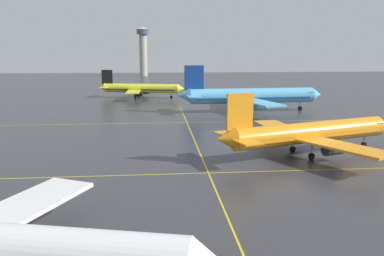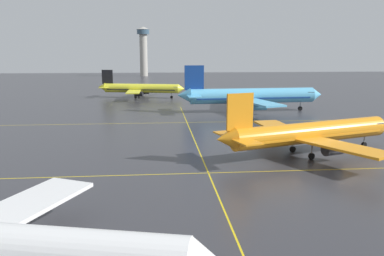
{
  "view_description": "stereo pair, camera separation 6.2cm",
  "coord_description": "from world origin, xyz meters",
  "px_view_note": "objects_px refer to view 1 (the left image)",
  "views": [
    {
      "loc": [
        -6.89,
        -13.79,
        16.57
      ],
      "look_at": [
        -1.55,
        45.39,
        4.77
      ],
      "focal_mm": 36.06,
      "sensor_mm": 36.0,
      "label": 1
    },
    {
      "loc": [
        -6.83,
        -13.8,
        16.57
      ],
      "look_at": [
        -1.55,
        45.39,
        4.77
      ],
      "focal_mm": 36.06,
      "sensor_mm": 36.0,
      "label": 2
    }
  ],
  "objects_px": {
    "airliner_third_row": "(250,96)",
    "airliner_far_left_stand": "(140,88)",
    "airliner_second_row": "(309,133)",
    "control_tower": "(143,47)"
  },
  "relations": [
    {
      "from": "airliner_third_row",
      "to": "airliner_far_left_stand",
      "type": "distance_m",
      "value": 48.25
    },
    {
      "from": "airliner_second_row",
      "to": "control_tower",
      "type": "relative_size",
      "value": 1.01
    },
    {
      "from": "airliner_second_row",
      "to": "airliner_third_row",
      "type": "bearing_deg",
      "value": 88.27
    },
    {
      "from": "airliner_second_row",
      "to": "airliner_third_row",
      "type": "height_order",
      "value": "airliner_third_row"
    },
    {
      "from": "airliner_third_row",
      "to": "control_tower",
      "type": "distance_m",
      "value": 169.05
    },
    {
      "from": "airliner_far_left_stand",
      "to": "control_tower",
      "type": "distance_m",
      "value": 129.67
    },
    {
      "from": "airliner_second_row",
      "to": "airliner_far_left_stand",
      "type": "bearing_deg",
      "value": 110.42
    },
    {
      "from": "airliner_far_left_stand",
      "to": "airliner_second_row",
      "type": "bearing_deg",
      "value": -69.58
    },
    {
      "from": "airliner_far_left_stand",
      "to": "control_tower",
      "type": "bearing_deg",
      "value": 91.29
    },
    {
      "from": "control_tower",
      "to": "airliner_far_left_stand",
      "type": "bearing_deg",
      "value": -88.71
    }
  ]
}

